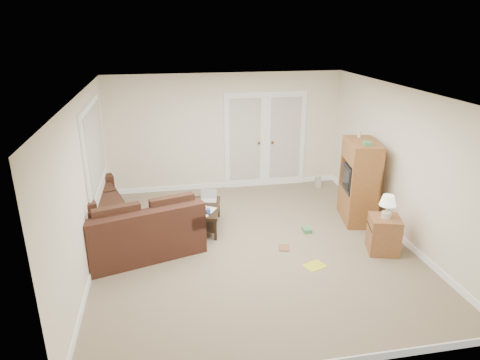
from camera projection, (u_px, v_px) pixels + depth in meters
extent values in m
plane|color=gray|center=(253.00, 246.00, 7.04)|extent=(5.50, 5.50, 0.00)
cube|color=white|center=(255.00, 93.00, 6.18)|extent=(5.00, 5.50, 0.02)
cube|color=white|center=(85.00, 185.00, 6.18)|extent=(0.02, 5.50, 2.50)
cube|color=white|center=(402.00, 165.00, 7.04)|extent=(0.02, 5.50, 2.50)
cube|color=white|center=(226.00, 132.00, 9.15)|extent=(5.00, 0.02, 2.50)
cube|color=white|center=(315.00, 269.00, 4.07)|extent=(5.00, 0.02, 2.50)
cube|color=silver|center=(245.00, 142.00, 9.27)|extent=(0.90, 0.04, 2.13)
cube|color=silver|center=(285.00, 140.00, 9.42)|extent=(0.90, 0.04, 2.13)
cube|color=silver|center=(245.00, 140.00, 9.23)|extent=(0.68, 0.02, 1.80)
cube|color=silver|center=(285.00, 138.00, 9.38)|extent=(0.68, 0.02, 1.80)
cube|color=silver|center=(94.00, 146.00, 7.01)|extent=(0.04, 1.92, 1.42)
cube|color=silver|center=(95.00, 146.00, 7.01)|extent=(0.02, 1.74, 1.24)
cube|color=#412319|center=(101.00, 218.00, 7.54)|extent=(1.52, 2.45, 0.42)
cube|color=#412319|center=(78.00, 200.00, 7.25)|extent=(0.88, 2.27, 0.43)
cube|color=#412319|center=(90.00, 183.00, 8.29)|extent=(0.93, 0.49, 0.22)
cube|color=#44281B|center=(104.00, 204.00, 7.48)|extent=(1.20, 2.27, 0.12)
cube|color=#412319|center=(144.00, 240.00, 6.78)|extent=(1.98, 1.37, 0.42)
cube|color=#412319|center=(147.00, 225.00, 6.36)|extent=(1.79, 0.74, 0.43)
cube|color=#412319|center=(189.00, 213.00, 7.00)|extent=(0.49, 0.93, 0.22)
cube|color=#44281B|center=(141.00, 223.00, 6.75)|extent=(1.80, 1.06, 0.12)
cube|color=black|center=(188.00, 206.00, 6.96)|extent=(0.53, 0.86, 0.03)
cube|color=#AC1912|center=(184.00, 200.00, 7.13)|extent=(0.34, 0.21, 0.02)
cube|color=black|center=(205.00, 208.00, 7.54)|extent=(0.68, 1.07, 0.05)
cube|color=black|center=(205.00, 221.00, 7.62)|extent=(0.59, 0.99, 0.03)
cylinder|color=silver|center=(199.00, 204.00, 7.46)|extent=(0.08, 0.08, 0.14)
cylinder|color=#AC1912|center=(199.00, 197.00, 7.42)|extent=(0.01, 0.01, 0.13)
cube|color=#355CAC|center=(204.00, 211.00, 7.26)|extent=(0.22, 0.14, 0.08)
cube|color=white|center=(204.00, 209.00, 7.44)|extent=(0.42, 0.60, 0.00)
cube|color=#935A2D|center=(357.00, 205.00, 7.91)|extent=(0.68, 1.02, 0.56)
cube|color=#935A2D|center=(362.00, 152.00, 7.56)|extent=(0.68, 1.02, 0.37)
cube|color=black|center=(358.00, 179.00, 7.74)|extent=(0.55, 0.64, 0.47)
cube|color=black|center=(346.00, 178.00, 7.73)|extent=(0.10, 0.48, 0.37)
cube|color=#439353|center=(367.00, 143.00, 7.26)|extent=(0.14, 0.19, 0.06)
cylinder|color=silver|center=(359.00, 134.00, 7.74)|extent=(0.07, 0.07, 0.11)
cube|color=brown|center=(384.00, 235.00, 6.77)|extent=(0.57, 0.57, 0.60)
cylinder|color=beige|center=(386.00, 215.00, 6.65)|extent=(0.15, 0.15, 0.09)
cylinder|color=beige|center=(387.00, 208.00, 6.61)|extent=(0.03, 0.03, 0.13)
cone|color=beige|center=(388.00, 200.00, 6.57)|extent=(0.26, 0.26, 0.17)
cube|color=silver|center=(318.00, 181.00, 9.52)|extent=(0.12, 0.11, 0.27)
cube|color=yellow|center=(315.00, 266.00, 6.46)|extent=(0.38, 0.34, 0.01)
cube|color=#439353|center=(307.00, 230.00, 7.50)|extent=(0.14, 0.18, 0.07)
imported|color=brown|center=(279.00, 248.00, 6.97)|extent=(0.21, 0.25, 0.02)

